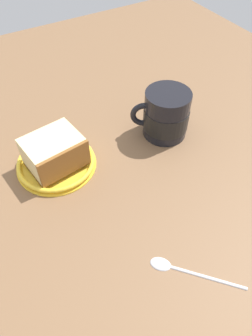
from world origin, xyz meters
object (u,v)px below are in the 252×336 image
at_px(small_plate, 56,163).
at_px(cake_slice, 54,152).
at_px(teaspoon, 177,268).
at_px(tea_mug, 166,115).

distance_m(small_plate, cake_slice, 0.03).
xyz_separation_m(small_plate, cake_slice, (0.00, -0.00, 0.03)).
bearing_deg(teaspoon, tea_mug, 58.92).
height_order(small_plate, teaspoon, small_plate).
distance_m(small_plate, tea_mug, 0.22).
bearing_deg(cake_slice, small_plate, 97.87).
bearing_deg(small_plate, tea_mug, -6.33).
bearing_deg(cake_slice, teaspoon, -75.04).
xyz_separation_m(cake_slice, tea_mug, (0.22, -0.02, 0.01)).
xyz_separation_m(small_plate, tea_mug, (0.22, -0.02, 0.04)).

